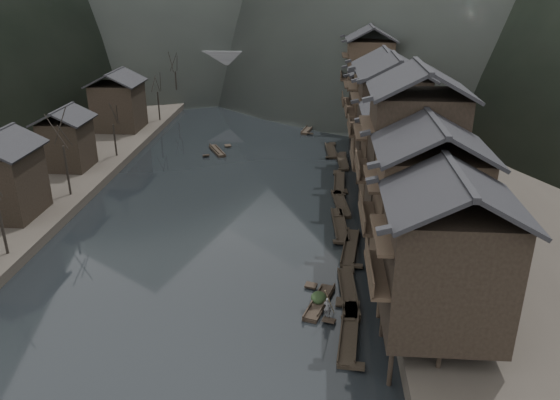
{
  "coord_description": "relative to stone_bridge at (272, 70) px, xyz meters",
  "views": [
    {
      "loc": [
        9.57,
        -36.78,
        22.93
      ],
      "look_at": [
        5.99,
        11.91,
        2.5
      ],
      "focal_mm": 35.0,
      "sensor_mm": 36.0,
      "label": 1
    }
  ],
  "objects": [
    {
      "name": "water",
      "position": [
        0.0,
        -72.0,
        -5.11
      ],
      "size": [
        300.0,
        300.0,
        0.0
      ],
      "primitive_type": "plane",
      "color": "black",
      "rests_on": "ground"
    },
    {
      "name": "hero_sampan",
      "position": [
        9.98,
        -74.09,
        -4.91
      ],
      "size": [
        2.48,
        5.4,
        0.44
      ],
      "color": "black",
      "rests_on": "water"
    },
    {
      "name": "bare_trees",
      "position": [
        -17.0,
        -45.5,
        1.43
      ],
      "size": [
        3.88,
        73.8,
        7.76
      ],
      "color": "black",
      "rests_on": "left_bank"
    },
    {
      "name": "midriver_boats",
      "position": [
        1.4,
        -32.0,
        -4.91
      ],
      "size": [
        14.81,
        17.1,
        0.44
      ],
      "color": "black",
      "rests_on": "water"
    },
    {
      "name": "bamboo_pole",
      "position": [
        10.72,
        -75.89,
        -1.43
      ],
      "size": [
        0.93,
        2.08,
        3.4
      ],
      "primitive_type": "cylinder",
      "rotation": [
        0.57,
        0.0,
        -0.4
      ],
      "color": "#8C7A51",
      "rests_on": "boatman"
    },
    {
      "name": "stilt_houses",
      "position": [
        17.28,
        -52.67,
        3.93
      ],
      "size": [
        9.0,
        67.6,
        16.69
      ],
      "color": "black",
      "rests_on": "ground"
    },
    {
      "name": "moored_sampans",
      "position": [
        12.11,
        -57.67,
        -4.91
      ],
      "size": [
        3.2,
        48.69,
        0.47
      ],
      "color": "black",
      "rests_on": "water"
    },
    {
      "name": "stone_bridge",
      "position": [
        0.0,
        0.0,
        0.0
      ],
      "size": [
        40.0,
        6.0,
        9.0
      ],
      "color": "#4C4C4F",
      "rests_on": "ground"
    },
    {
      "name": "left_bank",
      "position": [
        -35.0,
        -32.0,
        -4.51
      ],
      "size": [
        40.0,
        200.0,
        1.2
      ],
      "primitive_type": "cube",
      "color": "#2D2823",
      "rests_on": "ground"
    },
    {
      "name": "cargo_heap",
      "position": [
        9.9,
        -73.85,
        -4.32
      ],
      "size": [
        1.18,
        1.55,
        0.71
      ],
      "primitive_type": "ellipsoid",
      "color": "black",
      "rests_on": "hero_sampan"
    },
    {
      "name": "right_bank",
      "position": [
        35.0,
        -32.0,
        -4.21
      ],
      "size": [
        40.0,
        200.0,
        1.8
      ],
      "primitive_type": "cube",
      "color": "#2D2823",
      "rests_on": "ground"
    },
    {
      "name": "boatman",
      "position": [
        10.52,
        -75.89,
        -3.9
      ],
      "size": [
        0.64,
        0.51,
        1.54
      ],
      "primitive_type": "imported",
      "rotation": [
        0.0,
        0.0,
        2.87
      ],
      "color": "#505153",
      "rests_on": "hero_sampan"
    },
    {
      "name": "left_houses",
      "position": [
        -20.5,
        -51.88,
        0.55
      ],
      "size": [
        8.1,
        53.2,
        8.73
      ],
      "color": "black",
      "rests_on": "left_bank"
    }
  ]
}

